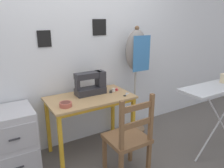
# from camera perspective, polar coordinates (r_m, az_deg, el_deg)

# --- Properties ---
(ground_plane) EXTENTS (14.00, 14.00, 0.00)m
(ground_plane) POSITION_cam_1_polar(r_m,az_deg,el_deg) (2.71, -2.57, -19.56)
(ground_plane) COLOR #5B5651
(wall_back) EXTENTS (10.00, 0.06, 2.55)m
(wall_back) POSITION_cam_1_polar(r_m,az_deg,el_deg) (2.76, -9.24, 9.81)
(wall_back) COLOR silver
(wall_back) RESTS_ON ground_plane
(sewing_table) EXTENTS (1.00, 0.56, 0.72)m
(sewing_table) POSITION_cam_1_polar(r_m,az_deg,el_deg) (2.61, -5.57, -5.41)
(sewing_table) COLOR tan
(sewing_table) RESTS_ON ground_plane
(sewing_machine) EXTENTS (0.38, 0.16, 0.30)m
(sewing_machine) POSITION_cam_1_polar(r_m,az_deg,el_deg) (2.64, -5.30, 0.08)
(sewing_machine) COLOR #28282D
(sewing_machine) RESTS_ON sewing_table
(fabric_bowl) EXTENTS (0.13, 0.13, 0.05)m
(fabric_bowl) POSITION_cam_1_polar(r_m,az_deg,el_deg) (2.34, -12.02, -5.22)
(fabric_bowl) COLOR #B25647
(fabric_bowl) RESTS_ON sewing_table
(scissors) EXTENTS (0.13, 0.11, 0.01)m
(scissors) POSITION_cam_1_polar(r_m,az_deg,el_deg) (2.63, 3.60, -2.86)
(scissors) COLOR silver
(scissors) RESTS_ON sewing_table
(thread_spool_near_machine) EXTENTS (0.04, 0.04, 0.03)m
(thread_spool_near_machine) POSITION_cam_1_polar(r_m,az_deg,el_deg) (2.69, -0.34, -2.00)
(thread_spool_near_machine) COLOR black
(thread_spool_near_machine) RESTS_ON sewing_table
(thread_spool_mid_table) EXTENTS (0.04, 0.04, 0.04)m
(thread_spool_mid_table) POSITION_cam_1_polar(r_m,az_deg,el_deg) (2.74, 0.39, -1.56)
(thread_spool_mid_table) COLOR silver
(thread_spool_mid_table) RESTS_ON sewing_table
(thread_spool_far_edge) EXTENTS (0.04, 0.04, 0.03)m
(thread_spool_far_edge) POSITION_cam_1_polar(r_m,az_deg,el_deg) (2.78, 1.22, -1.43)
(thread_spool_far_edge) COLOR red
(thread_spool_far_edge) RESTS_ON sewing_table
(wooden_chair) EXTENTS (0.40, 0.38, 0.93)m
(wooden_chair) POSITION_cam_1_polar(r_m,az_deg,el_deg) (2.27, 4.29, -14.13)
(wooden_chair) COLOR brown
(wooden_chair) RESTS_ON ground_plane
(filing_cabinet) EXTENTS (0.46, 0.48, 0.72)m
(filing_cabinet) POSITION_cam_1_polar(r_m,az_deg,el_deg) (2.59, -24.46, -13.62)
(filing_cabinet) COLOR #B7B7BC
(filing_cabinet) RESTS_ON ground_plane
(dress_form) EXTENTS (0.32, 0.32, 1.51)m
(dress_form) POSITION_cam_1_polar(r_m,az_deg,el_deg) (2.99, 6.33, 6.96)
(dress_form) COLOR #846647
(dress_form) RESTS_ON ground_plane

